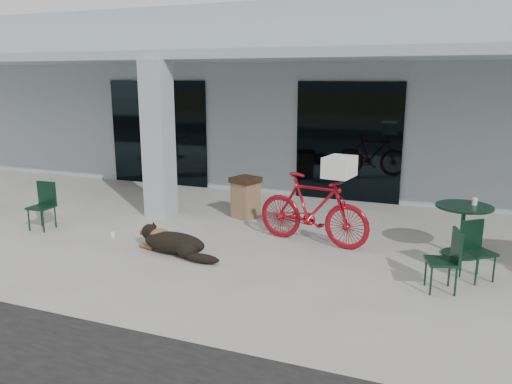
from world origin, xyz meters
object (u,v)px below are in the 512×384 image
at_px(cafe_chair_near, 41,207).
at_px(trash_receptacle, 246,197).
at_px(cafe_chair_far_b, 442,261).
at_px(cafe_table_far, 462,230).
at_px(cafe_chair_far_a, 479,252).
at_px(dog, 174,242).
at_px(bicycle, 313,209).

height_order(cafe_chair_near, trash_receptacle, cafe_chair_near).
bearing_deg(cafe_chair_far_b, cafe_table_far, 154.82).
height_order(cafe_chair_far_b, trash_receptacle, cafe_chair_far_b).
relative_size(cafe_table_far, cafe_chair_far_b, 1.02).
distance_m(cafe_chair_far_a, cafe_chair_far_b, 0.75).
distance_m(dog, cafe_chair_far_b, 4.04).
distance_m(dog, cafe_chair_near, 3.01).
distance_m(bicycle, cafe_chair_far_a, 2.67).
relative_size(cafe_chair_near, cafe_chair_far_b, 1.03).
distance_m(bicycle, cafe_table_far, 2.40).
relative_size(bicycle, cafe_chair_far_b, 2.36).
height_order(dog, cafe_table_far, cafe_table_far).
relative_size(bicycle, trash_receptacle, 2.41).
xyz_separation_m(cafe_chair_far_b, trash_receptacle, (-3.79, 2.34, -0.01)).
bearing_deg(cafe_chair_near, bicycle, 8.95).
height_order(cafe_chair_near, cafe_chair_far_b, cafe_chair_near).
bearing_deg(trash_receptacle, cafe_table_far, -10.65).
height_order(dog, cafe_chair_far_a, cafe_chair_far_a).
bearing_deg(trash_receptacle, bicycle, -32.54).
xyz_separation_m(bicycle, dog, (-1.93, -1.33, -0.40)).
bearing_deg(cafe_chair_far_b, dog, -104.76).
height_order(dog, cafe_chair_far_b, cafe_chair_far_b).
distance_m(cafe_table_far, cafe_chair_far_a, 1.02).
xyz_separation_m(cafe_chair_near, cafe_chair_far_a, (7.49, 0.39, -0.03)).
distance_m(cafe_chair_near, cafe_table_far, 7.42).
distance_m(dog, cafe_table_far, 4.61).
bearing_deg(bicycle, dog, 134.06).
xyz_separation_m(dog, trash_receptacle, (0.25, 2.40, 0.21)).
distance_m(cafe_chair_far_a, trash_receptacle, 4.61).
xyz_separation_m(cafe_chair_far_a, cafe_chair_far_b, (-0.47, -0.59, 0.01)).
bearing_deg(cafe_chair_far_a, cafe_chair_near, 143.25).
relative_size(cafe_table_far, cafe_chair_far_a, 1.05).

